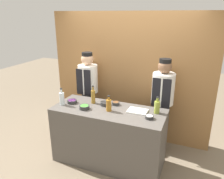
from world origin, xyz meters
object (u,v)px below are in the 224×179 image
object	(u,v)px
sauce_bowl_purple	(72,101)
bottle_amber	(109,105)
sauce_bowl_green	(84,107)
bottle_vinegar	(93,96)
bottle_clear	(62,98)
chef_left	(88,92)
chef_right	(162,103)
sauce_bowl_brown	(116,103)
sauce_bowl_white	(149,117)
cutting_board	(138,111)
bottle_oil	(157,107)
sauce_bowl_orange	(105,103)

from	to	relation	value
sauce_bowl_purple	bottle_amber	bearing A→B (deg)	-4.50
sauce_bowl_green	bottle_vinegar	size ratio (longest dim) A/B	0.52
bottle_clear	bottle_amber	bearing A→B (deg)	5.07
chef_left	chef_right	size ratio (longest dim) A/B	1.01
sauce_bowl_purple	sauce_bowl_brown	size ratio (longest dim) A/B	1.33
bottle_vinegar	bottle_amber	world-z (taller)	bottle_vinegar
sauce_bowl_purple	bottle_clear	bearing A→B (deg)	-131.15
sauce_bowl_white	sauce_bowl_green	bearing A→B (deg)	-176.82
chef_right	chef_left	bearing A→B (deg)	180.00
cutting_board	bottle_oil	world-z (taller)	bottle_oil
cutting_board	bottle_oil	bearing A→B (deg)	12.35
sauce_bowl_orange	cutting_board	xyz separation A→B (m)	(0.56, -0.03, -0.02)
chef_right	bottle_clear	bearing A→B (deg)	-152.09
sauce_bowl_brown	bottle_oil	bearing A→B (deg)	-4.78
sauce_bowl_green	chef_right	size ratio (longest dim) A/B	0.09
sauce_bowl_green	sauce_bowl_purple	distance (m)	0.34
bottle_vinegar	bottle_amber	distance (m)	0.40
sauce_bowl_brown	bottle_amber	xyz separation A→B (m)	(-0.01, -0.25, 0.07)
sauce_bowl_orange	cutting_board	bearing A→B (deg)	-3.47
sauce_bowl_green	bottle_clear	xyz separation A→B (m)	(-0.42, 0.01, 0.08)
chef_left	sauce_bowl_orange	bearing A→B (deg)	-42.40
sauce_bowl_brown	bottle_vinegar	size ratio (longest dim) A/B	0.39
bottle_amber	bottle_clear	bearing A→B (deg)	-174.93
cutting_board	bottle_clear	distance (m)	1.23
bottle_vinegar	chef_left	bearing A→B (deg)	125.44
sauce_bowl_orange	sauce_bowl_purple	xyz separation A→B (m)	(-0.54, -0.12, -0.00)
sauce_bowl_purple	bottle_vinegar	bearing A→B (deg)	21.58
bottle_oil	chef_left	xyz separation A→B (m)	(-1.43, 0.51, -0.13)
sauce_bowl_white	bottle_vinegar	world-z (taller)	bottle_vinegar
sauce_bowl_white	bottle_clear	xyz separation A→B (m)	(-1.43, -0.04, 0.08)
bottle_oil	chef_right	bearing A→B (deg)	90.93
bottle_amber	bottle_oil	bearing A→B (deg)	15.95
bottle_oil	bottle_clear	xyz separation A→B (m)	(-1.49, -0.27, 0.01)
chef_left	chef_right	xyz separation A→B (m)	(1.42, -0.00, -0.01)
sauce_bowl_white	bottle_amber	bearing A→B (deg)	177.64
bottle_amber	chef_right	bearing A→B (deg)	46.18
sauce_bowl_white	sauce_bowl_purple	distance (m)	1.32
sauce_bowl_purple	bottle_clear	world-z (taller)	bottle_clear
sauce_bowl_purple	sauce_bowl_brown	xyz separation A→B (m)	(0.70, 0.20, -0.00)
bottle_vinegar	bottle_oil	bearing A→B (deg)	0.77
sauce_bowl_purple	bottle_clear	size ratio (longest dim) A/B	0.56
sauce_bowl_orange	chef_right	distance (m)	0.99
bottle_amber	sauce_bowl_brown	bearing A→B (deg)	86.79
bottle_clear	sauce_bowl_white	bearing A→B (deg)	1.78
bottle_oil	chef_left	bearing A→B (deg)	160.16
sauce_bowl_orange	bottle_vinegar	size ratio (longest dim) A/B	0.49
sauce_bowl_orange	bottle_clear	xyz separation A→B (m)	(-0.65, -0.24, 0.08)
bottle_oil	bottle_clear	world-z (taller)	bottle_clear
sauce_bowl_white	sauce_bowl_green	world-z (taller)	sauce_bowl_green
cutting_board	chef_left	distance (m)	1.29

